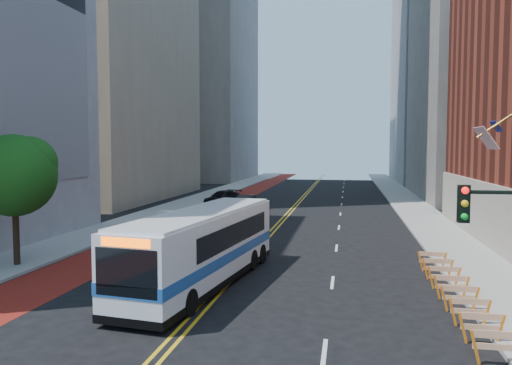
{
  "coord_description": "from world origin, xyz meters",
  "views": [
    {
      "loc": [
        5.43,
        -16.69,
        6.16
      ],
      "look_at": [
        0.87,
        8.0,
        4.4
      ],
      "focal_mm": 35.0,
      "sensor_mm": 36.0,
      "label": 1
    }
  ],
  "objects": [
    {
      "name": "ground",
      "position": [
        0.0,
        0.0,
        0.0
      ],
      "size": [
        160.0,
        160.0,
        0.0
      ],
      "primitive_type": "plane",
      "color": "black",
      "rests_on": "ground"
    },
    {
      "name": "sidewalk_left",
      "position": [
        -12.0,
        30.0,
        0.07
      ],
      "size": [
        4.0,
        140.0,
        0.15
      ],
      "primitive_type": "cube",
      "color": "gray",
      "rests_on": "ground"
    },
    {
      "name": "sidewalk_right",
      "position": [
        12.0,
        30.0,
        0.07
      ],
      "size": [
        4.0,
        140.0,
        0.15
      ],
      "primitive_type": "cube",
      "color": "gray",
      "rests_on": "ground"
    },
    {
      "name": "bus_lane_paint",
      "position": [
        -8.1,
        30.0,
        0.0
      ],
      "size": [
        3.6,
        140.0,
        0.01
      ],
      "primitive_type": "cube",
      "color": "maroon",
      "rests_on": "ground"
    },
    {
      "name": "center_line_inner",
      "position": [
        -0.18,
        30.0,
        0.0
      ],
      "size": [
        0.14,
        140.0,
        0.01
      ],
      "primitive_type": "cube",
      "color": "gold",
      "rests_on": "ground"
    },
    {
      "name": "center_line_outer",
      "position": [
        0.18,
        30.0,
        0.0
      ],
      "size": [
        0.14,
        140.0,
        0.01
      ],
      "primitive_type": "cube",
      "color": "gold",
      "rests_on": "ground"
    },
    {
      "name": "lane_dashes",
      "position": [
        4.8,
        38.0,
        0.01
      ],
      "size": [
        0.14,
        98.2,
        0.01
      ],
      "color": "silver",
      "rests_on": "ground"
    },
    {
      "name": "midrise_right_near",
      "position": [
        23.0,
        48.0,
        20.0
      ],
      "size": [
        18.0,
        26.0,
        40.0
      ],
      "primitive_type": "cube",
      "color": "slate",
      "rests_on": "ground"
    },
    {
      "name": "midrise_right_far",
      "position": [
        24.0,
        78.0,
        27.5
      ],
      "size": [
        20.0,
        28.0,
        55.0
      ],
      "primitive_type": "cube",
      "color": "gray",
      "rests_on": "ground"
    },
    {
      "name": "midrise_left_far",
      "position": [
        -24.0,
        78.0,
        32.5
      ],
      "size": [
        20.0,
        26.0,
        65.0
      ],
      "primitive_type": "cube",
      "color": "slate",
      "rests_on": "ground"
    },
    {
      "name": "construction_barriers",
      "position": [
        9.6,
        3.42,
        0.68
      ],
      "size": [
        1.42,
        10.91,
        1.0
      ],
      "color": "orange",
      "rests_on": "ground"
    },
    {
      "name": "street_tree",
      "position": [
        -11.24,
        6.04,
        4.91
      ],
      "size": [
        4.2,
        4.2,
        6.7
      ],
      "color": "black",
      "rests_on": "sidewalk_left"
    },
    {
      "name": "traffic_signal",
      "position": [
        9.41,
        -3.51,
        3.72
      ],
      "size": [
        2.21,
        0.34,
        5.07
      ],
      "color": "black",
      "rests_on": "sidewalk_right"
    },
    {
      "name": "transit_bus",
      "position": [
        -0.9,
        4.59,
        1.76
      ],
      "size": [
        4.26,
        12.49,
        3.37
      ],
      "rotation": [
        0.0,
        0.0,
        -0.13
      ],
      "color": "silver",
      "rests_on": "ground"
    },
    {
      "name": "car_a",
      "position": [
        -6.18,
        22.31,
        0.8
      ],
      "size": [
        3.43,
        5.04,
        1.59
      ],
      "primitive_type": "imported",
      "rotation": [
        0.0,
        0.0,
        0.37
      ],
      "color": "black",
      "rests_on": "ground"
    },
    {
      "name": "car_b",
      "position": [
        -4.37,
        30.76,
        0.76
      ],
      "size": [
        1.76,
        4.67,
        1.52
      ],
      "primitive_type": "imported",
      "rotation": [
        0.0,
        0.0,
        0.03
      ],
      "color": "black",
      "rests_on": "ground"
    },
    {
      "name": "car_c",
      "position": [
        -7.81,
        35.13,
        0.76
      ],
      "size": [
        3.71,
        5.65,
        1.52
      ],
      "primitive_type": "imported",
      "rotation": [
        0.0,
        0.0,
        -0.33
      ],
      "color": "black",
      "rests_on": "ground"
    }
  ]
}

